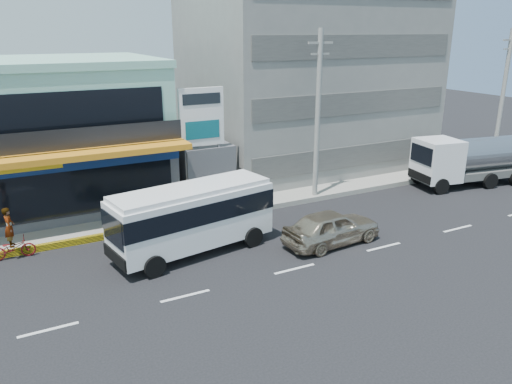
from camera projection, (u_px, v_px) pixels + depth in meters
ground at (295, 269)px, 21.64m from camera, size 120.00×120.00×0.00m
sidewalk at (283, 190)px, 31.80m from camera, size 70.00×5.00×0.30m
shop_building at (50, 137)px, 28.65m from camera, size 12.40×11.70×8.00m
concrete_building at (305, 71)px, 36.51m from camera, size 16.00×12.00×14.00m
gap_structure at (194, 166)px, 31.22m from camera, size 3.00×6.00×3.50m
satellite_dish at (199, 141)px, 29.81m from camera, size 1.50×1.50×0.15m
billboard at (202, 124)px, 27.65m from camera, size 2.60×0.18×6.90m
utility_pole_near at (318, 115)px, 28.92m from camera, size 1.60×0.30×10.00m
utility_pole_far at (502, 99)px, 35.94m from camera, size 1.60×0.30×10.00m
minibus at (192, 214)px, 22.75m from camera, size 7.87×3.67×3.17m
sedan at (332, 227)px, 23.96m from camera, size 5.13×2.38×1.70m
tanker_truck at (469, 159)px, 32.88m from camera, size 8.48×3.78×3.23m
motorcycle_rider at (12, 242)px, 22.41m from camera, size 1.93×0.74×2.45m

